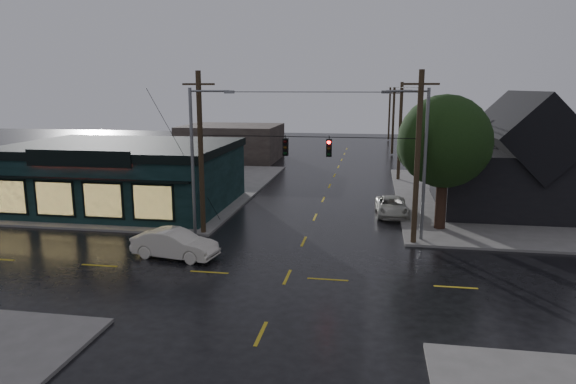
% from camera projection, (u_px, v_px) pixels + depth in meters
% --- Properties ---
extents(ground_plane, '(160.00, 160.00, 0.00)m').
position_uv_depth(ground_plane, '(287.00, 277.00, 25.27)').
color(ground_plane, black).
extents(sidewalk_nw, '(28.00, 28.00, 0.15)m').
position_uv_depth(sidewalk_nw, '(112.00, 186.00, 47.81)').
color(sidewalk_nw, '#615E5A').
rests_on(sidewalk_nw, ground).
extents(sidewalk_ne, '(28.00, 28.00, 0.15)m').
position_uv_depth(sidewalk_ne, '(573.00, 202.00, 41.34)').
color(sidewalk_ne, '#615E5A').
rests_on(sidewalk_ne, ground).
extents(pizza_shop, '(16.30, 12.34, 4.90)m').
position_uv_depth(pizza_shop, '(124.00, 174.00, 39.69)').
color(pizza_shop, black).
rests_on(pizza_shop, ground).
extents(ne_building, '(12.60, 11.60, 8.75)m').
position_uv_depth(ne_building, '(522.00, 151.00, 38.36)').
color(ne_building, black).
rests_on(ne_building, ground).
extents(corner_tree, '(5.90, 5.90, 8.62)m').
position_uv_depth(corner_tree, '(445.00, 142.00, 32.37)').
color(corner_tree, black).
rests_on(corner_tree, ground).
extents(utility_pole_nw, '(2.00, 0.32, 10.15)m').
position_uv_depth(utility_pole_nw, '(204.00, 234.00, 32.60)').
color(utility_pole_nw, black).
rests_on(utility_pole_nw, ground).
extents(utility_pole_ne, '(2.00, 0.32, 10.15)m').
position_uv_depth(utility_pole_ne, '(413.00, 244.00, 30.50)').
color(utility_pole_ne, black).
rests_on(utility_pole_ne, ground).
extents(utility_pole_far_a, '(2.00, 0.32, 9.65)m').
position_uv_depth(utility_pole_far_a, '(398.00, 181.00, 51.27)').
color(utility_pole_far_a, black).
rests_on(utility_pole_far_a, ground).
extents(utility_pole_far_b, '(2.00, 0.32, 9.15)m').
position_uv_depth(utility_pole_far_b, '(392.00, 155.00, 70.59)').
color(utility_pole_far_b, black).
rests_on(utility_pole_far_b, ground).
extents(utility_pole_far_c, '(2.00, 0.32, 9.15)m').
position_uv_depth(utility_pole_far_c, '(388.00, 140.00, 89.91)').
color(utility_pole_far_c, black).
rests_on(utility_pole_far_c, ground).
extents(span_signal_assembly, '(13.00, 0.48, 1.23)m').
position_uv_depth(span_signal_assembly, '(307.00, 147.00, 30.39)').
color(span_signal_assembly, black).
rests_on(span_signal_assembly, ground).
extents(streetlight_nw, '(5.40, 0.30, 9.15)m').
position_uv_depth(streetlight_nw, '(195.00, 237.00, 31.97)').
color(streetlight_nw, slate).
rests_on(streetlight_nw, ground).
extents(streetlight_ne, '(5.40, 0.30, 9.15)m').
position_uv_depth(streetlight_ne, '(421.00, 241.00, 31.09)').
color(streetlight_ne, slate).
rests_on(streetlight_ne, ground).
extents(bg_building_west, '(12.00, 10.00, 4.40)m').
position_uv_depth(bg_building_west, '(232.00, 142.00, 65.73)').
color(bg_building_west, '#2E2422').
rests_on(bg_building_west, ground).
extents(bg_building_east, '(14.00, 12.00, 5.60)m').
position_uv_depth(bg_building_east, '(469.00, 138.00, 65.59)').
color(bg_building_east, '#252429').
rests_on(bg_building_east, ground).
extents(sedan_cream, '(4.95, 2.41, 1.56)m').
position_uv_depth(sedan_cream, '(175.00, 244.00, 27.98)').
color(sedan_cream, beige).
rests_on(sedan_cream, ground).
extents(suv_silver, '(2.47, 4.90, 1.33)m').
position_uv_depth(suv_silver, '(392.00, 206.00, 37.28)').
color(suv_silver, '#B9B7AB').
rests_on(suv_silver, ground).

